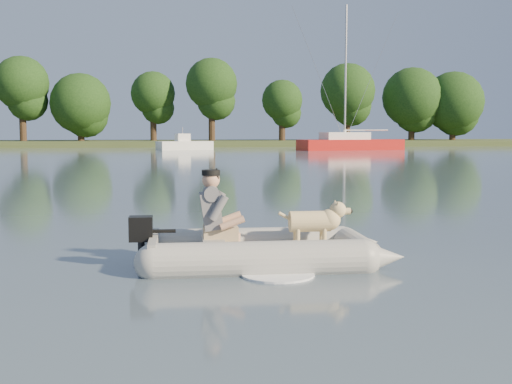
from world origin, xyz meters
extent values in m
plane|color=slate|center=(0.00, 0.00, 0.00)|extent=(160.00, 160.00, 0.00)
cube|color=#47512D|center=(0.00, 62.00, 0.25)|extent=(160.00, 12.00, 0.70)
cylinder|color=#332316|center=(-15.65, 61.01, 2.12)|extent=(0.70, 0.70, 4.24)
sphere|color=#264B19|center=(-15.65, 61.01, 6.48)|extent=(5.55, 5.55, 5.55)
cylinder|color=#332316|center=(-9.90, 61.33, 1.47)|extent=(0.70, 0.70, 2.94)
sphere|color=#264B19|center=(-9.90, 61.33, 4.49)|extent=(6.27, 6.27, 6.27)
cylinder|color=#332316|center=(-2.42, 61.95, 1.84)|extent=(0.70, 0.70, 3.67)
sphere|color=#264B19|center=(-2.42, 61.95, 5.61)|extent=(4.69, 4.69, 4.69)
cylinder|color=#332316|center=(3.70, 60.15, 2.15)|extent=(0.70, 0.70, 4.29)
sphere|color=#264B19|center=(3.70, 60.15, 6.56)|extent=(5.43, 5.43, 5.43)
cylinder|color=#332316|center=(11.30, 60.43, 1.61)|extent=(0.70, 0.70, 3.21)
sphere|color=#264B19|center=(11.30, 60.43, 4.91)|extent=(4.41, 4.41, 4.41)
cylinder|color=#332316|center=(18.70, 61.04, 1.97)|extent=(0.70, 0.70, 3.94)
sphere|color=#264B19|center=(18.70, 61.04, 6.02)|extent=(6.03, 6.03, 6.03)
cylinder|color=#332316|center=(26.27, 61.31, 1.76)|extent=(0.70, 0.70, 3.52)
sphere|color=#264B19|center=(26.27, 61.31, 5.37)|extent=(6.68, 6.68, 6.68)
cylinder|color=#332316|center=(31.05, 61.08, 1.61)|extent=(0.70, 0.70, 3.21)
sphere|color=#264B19|center=(31.05, 61.08, 4.91)|extent=(6.79, 6.79, 6.79)
cube|color=#B01814|center=(14.68, 46.15, 0.34)|extent=(9.46, 4.36, 1.14)
cube|color=white|center=(14.12, 46.05, 1.20)|extent=(4.30, 2.75, 0.68)
cylinder|color=#A5A5AA|center=(14.12, 46.05, 6.61)|extent=(0.18, 0.18, 11.39)
camera|label=1|loc=(-1.40, -7.82, 1.75)|focal=45.00mm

